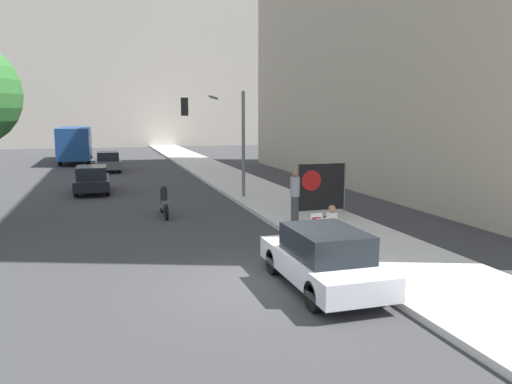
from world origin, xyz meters
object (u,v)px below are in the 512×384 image
object	(u,v)px
pedestrian_behind	(304,187)
parked_car_curbside	(323,258)
traffic_light_pole	(220,125)
city_bus_on_road	(76,142)
seated_protester	(332,224)
jogger_on_sidewalk	(295,195)
car_on_road_midblock	(108,162)
car_on_road_nearest	(92,179)
protest_banner	(321,187)
motorcycle_on_road	(164,203)

from	to	relation	value
pedestrian_behind	parked_car_curbside	size ratio (longest dim) A/B	0.40
parked_car_curbside	traffic_light_pole	bearing A→B (deg)	87.76
traffic_light_pole	city_bus_on_road	xyz separation A→B (m)	(-7.63, 23.67, -1.79)
parked_car_curbside	seated_protester	bearing A→B (deg)	61.01
jogger_on_sidewalk	car_on_road_midblock	distance (m)	21.88
pedestrian_behind	car_on_road_midblock	world-z (taller)	pedestrian_behind
traffic_light_pole	car_on_road_nearest	world-z (taller)	traffic_light_pole
protest_banner	car_on_road_nearest	bearing A→B (deg)	133.50
jogger_on_sidewalk	pedestrian_behind	distance (m)	2.98
seated_protester	city_bus_on_road	size ratio (longest dim) A/B	0.11
city_bus_on_road	motorcycle_on_road	xyz separation A→B (m)	(4.58, -26.95, -1.21)
parked_car_curbside	motorcycle_on_road	world-z (taller)	parked_car_curbside
pedestrian_behind	parked_car_curbside	bearing A→B (deg)	3.82
protest_banner	car_on_road_nearest	world-z (taller)	protest_banner
city_bus_on_road	motorcycle_on_road	world-z (taller)	city_bus_on_road
pedestrian_behind	traffic_light_pole	distance (m)	5.31
car_on_road_midblock	city_bus_on_road	xyz separation A→B (m)	(-2.62, 9.10, 1.03)
traffic_light_pole	car_on_road_nearest	size ratio (longest dim) A/B	1.17
pedestrian_behind	parked_car_curbside	world-z (taller)	pedestrian_behind
seated_protester	car_on_road_nearest	xyz separation A→B (m)	(-7.03, 14.08, -0.10)
seated_protester	jogger_on_sidewalk	bearing A→B (deg)	110.37
jogger_on_sidewalk	traffic_light_pole	distance (m)	6.94
seated_protester	parked_car_curbside	bearing A→B (deg)	-95.14
jogger_on_sidewalk	car_on_road_midblock	world-z (taller)	jogger_on_sidewalk
protest_banner	jogger_on_sidewalk	bearing A→B (deg)	-142.87
jogger_on_sidewalk	car_on_road_nearest	xyz separation A→B (m)	(-7.25, 10.48, -0.42)
motorcycle_on_road	pedestrian_behind	bearing A→B (deg)	-4.68
jogger_on_sidewalk	protest_banner	bearing A→B (deg)	-142.46
seated_protester	protest_banner	xyz separation A→B (m)	(1.79, 4.79, 0.39)
pedestrian_behind	jogger_on_sidewalk	bearing A→B (deg)	-5.26
car_on_road_nearest	city_bus_on_road	size ratio (longest dim) A/B	0.40
jogger_on_sidewalk	motorcycle_on_road	world-z (taller)	jogger_on_sidewalk
pedestrian_behind	city_bus_on_road	world-z (taller)	city_bus_on_road
seated_protester	car_on_road_nearest	size ratio (longest dim) A/B	0.28
car_on_road_nearest	seated_protester	bearing A→B (deg)	-63.47
jogger_on_sidewalk	motorcycle_on_road	xyz separation A→B (m)	(-4.38, 3.09, -0.58)
parked_car_curbside	car_on_road_midblock	world-z (taller)	car_on_road_midblock
pedestrian_behind	motorcycle_on_road	world-z (taller)	pedestrian_behind
traffic_light_pole	jogger_on_sidewalk	bearing A→B (deg)	-78.13
seated_protester	traffic_light_pole	xyz separation A→B (m)	(-1.12, 9.97, 2.73)
jogger_on_sidewalk	car_on_road_nearest	world-z (taller)	jogger_on_sidewalk
car_on_road_midblock	motorcycle_on_road	size ratio (longest dim) A/B	1.85
seated_protester	jogger_on_sidewalk	size ratio (longest dim) A/B	0.64
traffic_light_pole	car_on_road_midblock	world-z (taller)	traffic_light_pole
protest_banner	city_bus_on_road	world-z (taller)	city_bus_on_road
jogger_on_sidewalk	protest_banner	world-z (taller)	protest_banner
city_bus_on_road	seated_protester	bearing A→B (deg)	-75.42
traffic_light_pole	city_bus_on_road	world-z (taller)	traffic_light_pole
jogger_on_sidewalk	parked_car_curbside	xyz separation A→B (m)	(-1.84, -6.53, -0.41)
protest_banner	traffic_light_pole	xyz separation A→B (m)	(-2.91, 5.18, 2.34)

